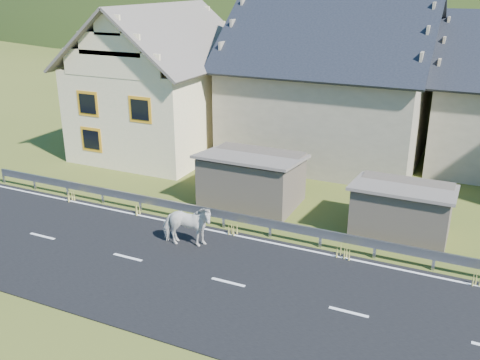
% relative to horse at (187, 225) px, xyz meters
% --- Properties ---
extents(ground, '(160.00, 160.00, 0.00)m').
position_rel_horse_xyz_m(ground, '(2.51, -1.69, -0.87)').
color(ground, '#384616').
rests_on(ground, ground).
extents(road, '(60.00, 7.00, 0.04)m').
position_rel_horse_xyz_m(road, '(2.51, -1.69, -0.85)').
color(road, black).
rests_on(road, ground).
extents(lane_markings, '(60.00, 6.60, 0.01)m').
position_rel_horse_xyz_m(lane_markings, '(2.51, -1.69, -0.82)').
color(lane_markings, silver).
rests_on(lane_markings, road).
extents(guardrail, '(28.10, 0.09, 0.75)m').
position_rel_horse_xyz_m(guardrail, '(2.51, 1.99, -0.31)').
color(guardrail, '#93969B').
rests_on(guardrail, ground).
extents(shed_left, '(4.30, 3.30, 2.40)m').
position_rel_horse_xyz_m(shed_left, '(0.51, 4.81, 0.23)').
color(shed_left, brown).
rests_on(shed_left, ground).
extents(shed_right, '(3.80, 2.90, 2.20)m').
position_rel_horse_xyz_m(shed_right, '(7.01, 4.31, 0.13)').
color(shed_right, brown).
rests_on(shed_right, ground).
extents(house_cream, '(7.80, 9.80, 8.30)m').
position_rel_horse_xyz_m(house_cream, '(-7.50, 10.31, 3.49)').
color(house_cream, '#FFE3B0').
rests_on(house_cream, ground).
extents(house_stone_a, '(10.80, 9.80, 8.90)m').
position_rel_horse_xyz_m(house_stone_a, '(1.51, 13.31, 3.77)').
color(house_stone_a, gray).
rests_on(house_stone_a, ground).
extents(horse, '(1.35, 2.12, 1.66)m').
position_rel_horse_xyz_m(horse, '(0.00, 0.00, 0.00)').
color(horse, silver).
rests_on(horse, road).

